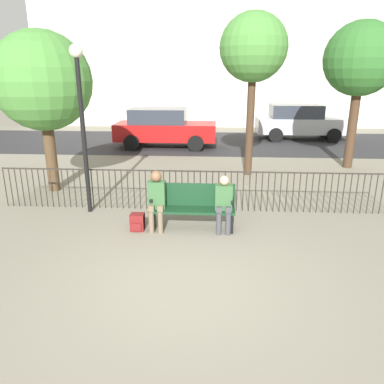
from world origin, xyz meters
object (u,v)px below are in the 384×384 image
(seated_person_0, at_px, (157,197))
(tree_0, at_px, (254,49))
(tree_1, at_px, (361,60))
(parked_car_0, at_px, (300,121))
(parked_car_1, at_px, (164,127))
(lamp_post, at_px, (81,105))
(backpack, at_px, (137,222))
(park_bench, at_px, (192,205))
(tree_2, at_px, (42,82))
(seated_person_1, at_px, (224,201))

(seated_person_0, xyz_separation_m, tree_0, (2.19, 4.47, 3.00))
(tree_0, relative_size, tree_1, 1.02)
(parked_car_0, bearing_deg, parked_car_1, -159.16)
(tree_1, xyz_separation_m, parked_car_1, (-6.64, 3.17, -2.57))
(lamp_post, xyz_separation_m, parked_car_1, (0.68, 7.83, -1.55))
(tree_1, height_order, parked_car_0, tree_1)
(backpack, bearing_deg, tree_0, 60.34)
(backpack, height_order, lamp_post, lamp_post)
(park_bench, distance_m, lamp_post, 3.17)
(tree_2, distance_m, lamp_post, 2.21)
(parked_car_1, bearing_deg, park_bench, -78.67)
(seated_person_0, distance_m, parked_car_1, 8.83)
(tree_1, bearing_deg, seated_person_1, -127.42)
(tree_2, height_order, parked_car_1, tree_2)
(lamp_post, bearing_deg, seated_person_0, -28.71)
(parked_car_0, xyz_separation_m, parked_car_1, (-6.15, -2.34, 0.00))
(seated_person_1, bearing_deg, backpack, -177.85)
(tree_0, bearing_deg, park_bench, -108.88)
(tree_2, bearing_deg, parked_car_1, 70.86)
(seated_person_1, distance_m, parked_car_1, 9.08)
(tree_0, height_order, tree_2, tree_0)
(seated_person_0, distance_m, tree_1, 8.38)
(park_bench, bearing_deg, parked_car_0, 68.06)
(tree_1, bearing_deg, parked_car_1, 154.45)
(backpack, distance_m, parked_car_1, 8.88)
(seated_person_0, height_order, seated_person_1, seated_person_0)
(park_bench, height_order, lamp_post, lamp_post)
(tree_0, relative_size, parked_car_1, 1.12)
(seated_person_0, bearing_deg, seated_person_1, -0.20)
(tree_2, xyz_separation_m, parked_car_0, (8.33, 8.60, -1.99))
(lamp_post, xyz_separation_m, parked_car_0, (6.83, 10.17, -1.55))
(seated_person_0, bearing_deg, lamp_post, 151.29)
(seated_person_1, xyz_separation_m, parked_car_1, (-2.36, 8.77, 0.20))
(tree_1, bearing_deg, tree_0, -161.90)
(seated_person_1, distance_m, tree_1, 7.57)
(tree_0, xyz_separation_m, lamp_post, (-3.90, -3.54, -1.29))
(backpack, xyz_separation_m, tree_1, (6.01, 5.66, 3.24))
(tree_1, relative_size, lamp_post, 1.27)
(tree_2, distance_m, parked_car_1, 6.92)
(parked_car_0, bearing_deg, seated_person_1, -108.84)
(backpack, bearing_deg, park_bench, 10.16)
(seated_person_1, height_order, backpack, seated_person_1)
(tree_1, distance_m, lamp_post, 8.74)
(backpack, bearing_deg, seated_person_0, 10.04)
(park_bench, relative_size, lamp_post, 0.48)
(tree_0, bearing_deg, backpack, -119.66)
(park_bench, bearing_deg, seated_person_1, -11.79)
(tree_0, bearing_deg, parked_car_1, 126.82)
(tree_1, bearing_deg, backpack, -136.73)
(park_bench, relative_size, backpack, 4.92)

